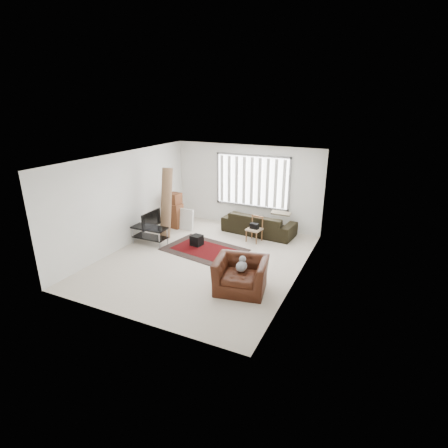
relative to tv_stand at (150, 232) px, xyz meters
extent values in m
plane|color=beige|center=(1.95, -0.27, -0.38)|extent=(6.00, 6.00, 0.00)
cube|color=white|center=(1.95, -0.27, 2.32)|extent=(5.00, 6.00, 0.02)
cube|color=white|center=(1.95, 2.73, 0.97)|extent=(5.00, 0.02, 2.70)
cube|color=white|center=(1.95, -3.27, 0.97)|extent=(5.00, 0.02, 2.70)
cube|color=white|center=(-0.55, -0.27, 0.97)|extent=(0.02, 6.00, 2.70)
cube|color=white|center=(4.45, -0.27, 0.97)|extent=(0.02, 6.00, 2.70)
cube|color=white|center=(2.15, 2.71, 1.17)|extent=(2.40, 0.01, 1.60)
cube|color=gray|center=(2.15, 2.69, 1.17)|extent=(2.52, 0.06, 1.72)
cube|color=white|center=(2.15, 2.65, 1.17)|extent=(2.40, 0.02, 1.55)
cube|color=black|center=(1.66, 0.28, -0.37)|extent=(2.44, 1.83, 0.02)
cube|color=#440608|center=(1.66, 0.28, -0.36)|extent=(1.90, 1.29, 0.00)
cube|color=black|center=(0.00, 0.00, 0.12)|extent=(1.05, 0.47, 0.04)
cube|color=black|center=(0.00, 0.00, -0.17)|extent=(1.01, 0.44, 0.03)
cylinder|color=#B2B2B7|center=(-0.47, -0.20, -0.12)|extent=(0.03, 0.03, 0.52)
cylinder|color=#B2B2B7|center=(0.47, -0.20, -0.12)|extent=(0.03, 0.03, 0.52)
cylinder|color=#B2B2B7|center=(-0.47, 0.20, -0.12)|extent=(0.03, 0.03, 0.52)
cylinder|color=#B2B2B7|center=(0.47, 0.20, -0.12)|extent=(0.03, 0.03, 0.52)
imported|color=black|center=(0.00, 0.00, 0.39)|extent=(0.11, 0.85, 0.49)
cube|color=black|center=(1.32, 0.46, -0.21)|extent=(0.33, 0.33, 0.30)
cube|color=brown|center=(-0.12, 1.56, -0.16)|extent=(0.51, 0.47, 0.43)
cube|color=brown|center=(-0.10, 1.53, 0.24)|extent=(0.46, 0.43, 0.39)
cube|color=brown|center=(-0.14, 1.58, 0.61)|extent=(0.42, 0.42, 0.34)
cube|color=silver|center=(0.33, 1.50, -0.03)|extent=(0.55, 0.20, 0.70)
cylinder|color=brown|center=(0.12, 0.75, 0.69)|extent=(0.35, 0.69, 2.14)
imported|color=black|center=(2.61, 2.18, 0.06)|extent=(2.36, 1.19, 0.88)
cube|color=#9F8668|center=(2.71, 1.50, 0.00)|extent=(0.46, 0.46, 0.05)
cylinder|color=brown|center=(2.51, 1.35, -0.19)|extent=(0.04, 0.04, 0.38)
cylinder|color=brown|center=(2.85, 1.30, -0.19)|extent=(0.04, 0.04, 0.38)
cylinder|color=brown|center=(2.56, 1.69, -0.19)|extent=(0.04, 0.04, 0.38)
cylinder|color=brown|center=(2.90, 1.64, -0.19)|extent=(0.04, 0.04, 0.38)
cube|color=brown|center=(2.74, 1.68, 0.35)|extent=(0.39, 0.10, 0.06)
cube|color=brown|center=(2.56, 1.70, 0.19)|extent=(0.04, 0.04, 0.38)
cube|color=brown|center=(2.91, 1.65, 0.19)|extent=(0.04, 0.04, 0.38)
cube|color=black|center=(2.71, 1.50, 0.11)|extent=(0.27, 0.18, 0.16)
imported|color=#3C180C|center=(3.45, -1.31, 0.05)|extent=(1.32, 1.20, 0.85)
ellipsoid|color=#59595B|center=(3.45, -1.31, 0.17)|extent=(0.29, 0.34, 0.21)
sphere|color=#59595B|center=(3.42, -1.15, 0.30)|extent=(0.16, 0.16, 0.16)
camera|label=1|loc=(6.07, -7.72, 3.65)|focal=28.00mm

